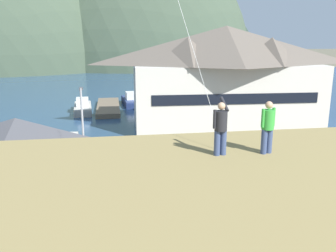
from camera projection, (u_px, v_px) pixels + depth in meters
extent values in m
plane|color=#66604C|center=(172.00, 228.00, 19.91)|extent=(600.00, 600.00, 0.00)
cube|color=gray|center=(160.00, 191.00, 24.69)|extent=(40.00, 20.00, 0.10)
cube|color=navy|center=(126.00, 86.00, 77.46)|extent=(360.00, 84.00, 0.03)
ellipsoid|color=#42513D|center=(142.00, 65.00, 137.28)|extent=(81.90, 66.82, 90.64)
ellipsoid|color=#2D3D33|center=(147.00, 65.00, 137.37)|extent=(85.83, 59.56, 59.94)
cube|color=beige|center=(224.00, 95.00, 42.18)|extent=(21.35, 10.25, 7.33)
cube|color=black|center=(237.00, 99.00, 37.51)|extent=(17.83, 0.78, 1.10)
pyramid|color=#60564C|center=(226.00, 45.00, 40.80)|extent=(22.64, 11.24, 4.24)
pyramid|color=#60564C|center=(188.00, 51.00, 38.82)|extent=(5.39, 5.39, 2.97)
pyramid|color=#60564C|center=(272.00, 51.00, 39.88)|extent=(5.39, 5.39, 2.97)
cube|color=beige|center=(20.00, 167.00, 24.19)|extent=(7.55, 5.11, 3.63)
pyramid|color=#47474C|center=(16.00, 130.00, 23.57)|extent=(8.16, 5.61, 1.56)
cube|color=black|center=(8.00, 188.00, 22.13)|extent=(1.10, 0.16, 2.54)
cube|color=#70604C|center=(108.00, 107.00, 52.64)|extent=(3.20, 12.98, 0.70)
cube|color=#A8A399|center=(83.00, 109.00, 50.59)|extent=(2.85, 7.49, 0.90)
cube|color=#B7B2A8|center=(83.00, 106.00, 50.46)|extent=(2.77, 7.27, 0.16)
cube|color=silver|center=(82.00, 102.00, 49.79)|extent=(1.79, 2.31, 1.10)
cube|color=navy|center=(131.00, 102.00, 56.03)|extent=(2.84, 7.38, 0.90)
cube|color=navy|center=(131.00, 99.00, 55.91)|extent=(2.75, 7.16, 0.16)
cube|color=silver|center=(131.00, 96.00, 55.24)|extent=(1.77, 2.28, 1.10)
cylinder|color=black|center=(320.00, 191.00, 23.71)|extent=(0.65, 0.25, 0.64)
cylinder|color=black|center=(336.00, 204.00, 21.94)|extent=(0.65, 0.25, 0.64)
cube|color=#B28923|center=(159.00, 167.00, 27.01)|extent=(4.32, 2.09, 0.80)
cube|color=olive|center=(161.00, 157.00, 26.86)|extent=(2.21, 1.74, 0.70)
cube|color=black|center=(161.00, 158.00, 26.87)|extent=(2.25, 1.78, 0.32)
cylinder|color=black|center=(139.00, 169.00, 27.68)|extent=(0.65, 0.26, 0.64)
cylinder|color=black|center=(143.00, 178.00, 25.94)|extent=(0.65, 0.26, 0.64)
cylinder|color=black|center=(173.00, 166.00, 28.27)|extent=(0.65, 0.26, 0.64)
cylinder|color=black|center=(179.00, 175.00, 26.53)|extent=(0.65, 0.26, 0.64)
cube|color=red|center=(259.00, 197.00, 21.84)|extent=(4.29, 2.03, 0.80)
cube|color=#B11A15|center=(263.00, 186.00, 21.68)|extent=(2.18, 1.71, 0.70)
cube|color=black|center=(263.00, 186.00, 21.68)|extent=(2.23, 1.75, 0.32)
cylinder|color=black|center=(233.00, 198.00, 22.69)|extent=(0.65, 0.25, 0.64)
cylinder|color=black|center=(242.00, 212.00, 20.92)|extent=(0.65, 0.25, 0.64)
cylinder|color=black|center=(275.00, 196.00, 22.96)|extent=(0.65, 0.25, 0.64)
cylinder|color=black|center=(287.00, 209.00, 21.18)|extent=(0.65, 0.25, 0.64)
cube|color=#9EA3A8|center=(231.00, 165.00, 27.43)|extent=(4.29, 2.01, 0.80)
cube|color=gray|center=(230.00, 156.00, 27.23)|extent=(2.18, 1.70, 0.70)
cube|color=black|center=(230.00, 156.00, 27.24)|extent=(2.22, 1.74, 0.32)
cylinder|color=black|center=(252.00, 174.00, 26.77)|extent=(0.65, 0.25, 0.64)
cylinder|color=black|center=(244.00, 165.00, 28.55)|extent=(0.65, 0.25, 0.64)
cylinder|color=black|center=(216.00, 175.00, 26.50)|extent=(0.65, 0.25, 0.64)
cylinder|color=black|center=(211.00, 166.00, 28.27)|extent=(0.65, 0.25, 0.64)
cube|color=#236633|center=(133.00, 214.00, 19.80)|extent=(4.26, 1.95, 0.80)
cube|color=#1E562B|center=(130.00, 202.00, 19.59)|extent=(2.16, 1.67, 0.70)
cube|color=black|center=(130.00, 202.00, 19.60)|extent=(2.20, 1.71, 0.32)
cylinder|color=black|center=(160.00, 226.00, 19.27)|extent=(0.65, 0.24, 0.64)
cylinder|color=black|center=(155.00, 211.00, 21.02)|extent=(0.65, 0.24, 0.64)
cylinder|color=black|center=(109.00, 232.00, 18.77)|extent=(0.65, 0.24, 0.64)
cylinder|color=black|center=(108.00, 215.00, 20.52)|extent=(0.65, 0.24, 0.64)
cylinder|color=#ADADB2|center=(83.00, 128.00, 28.38)|extent=(0.16, 0.16, 6.40)
cube|color=#4C4C51|center=(81.00, 89.00, 27.98)|extent=(0.24, 0.70, 0.20)
cylinder|color=#384770|center=(217.00, 143.00, 11.58)|extent=(0.20, 0.20, 0.82)
cylinder|color=#384770|center=(223.00, 143.00, 11.64)|extent=(0.20, 0.20, 0.82)
cylinder|color=#232328|center=(221.00, 121.00, 11.43)|extent=(0.40, 0.40, 0.64)
sphere|color=tan|center=(222.00, 106.00, 11.32)|extent=(0.24, 0.24, 0.24)
cylinder|color=#232328|center=(224.00, 104.00, 11.53)|extent=(0.19, 0.56, 0.43)
cylinder|color=#232328|center=(215.00, 119.00, 11.36)|extent=(0.11, 0.11, 0.60)
cylinder|color=#384770|center=(264.00, 142.00, 11.74)|extent=(0.20, 0.20, 0.82)
cylinder|color=#384770|center=(269.00, 141.00, 11.84)|extent=(0.20, 0.20, 0.82)
cylinder|color=green|center=(268.00, 120.00, 11.62)|extent=(0.40, 0.40, 0.64)
sphere|color=tan|center=(269.00, 105.00, 11.50)|extent=(0.24, 0.24, 0.24)
cylinder|color=green|center=(263.00, 118.00, 11.50)|extent=(0.11, 0.11, 0.60)
cylinder|color=green|center=(273.00, 117.00, 11.69)|extent=(0.11, 0.11, 0.60)
cylinder|color=silver|center=(179.00, 4.00, 14.29)|extent=(1.78, 7.62, 10.07)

